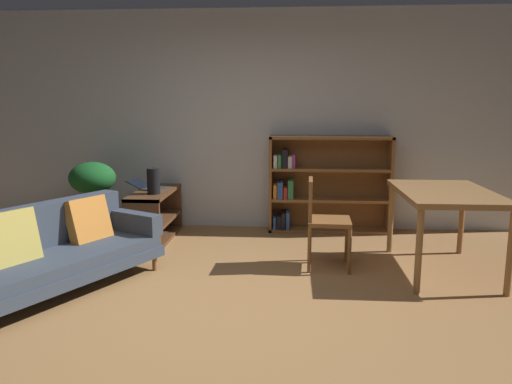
{
  "coord_description": "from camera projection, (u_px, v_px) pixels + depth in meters",
  "views": [
    {
      "loc": [
        0.49,
        -3.53,
        1.57
      ],
      "look_at": [
        0.18,
        0.67,
        0.81
      ],
      "focal_mm": 34.67,
      "sensor_mm": 36.0,
      "label": 1
    }
  ],
  "objects": [
    {
      "name": "open_laptop",
      "position": [
        149.0,
        187.0,
        5.83
      ],
      "size": [
        0.49,
        0.38,
        0.1
      ],
      "color": "#333338",
      "rests_on": "media_console"
    },
    {
      "name": "bookshelf",
      "position": [
        322.0,
        184.0,
        6.1
      ],
      "size": [
        1.48,
        0.31,
        1.18
      ],
      "color": "brown",
      "rests_on": "ground_plane"
    },
    {
      "name": "dining_chair_near",
      "position": [
        322.0,
        217.0,
        4.73
      ],
      "size": [
        0.42,
        0.42,
        0.86
      ],
      "color": "brown",
      "rests_on": "ground_plane"
    },
    {
      "name": "ground_plane",
      "position": [
        226.0,
        311.0,
        3.78
      ],
      "size": [
        8.16,
        8.16,
        0.0
      ],
      "primitive_type": "plane",
      "color": "#9E7042"
    },
    {
      "name": "fabric_couch",
      "position": [
        35.0,
        253.0,
        4.04
      ],
      "size": [
        1.61,
        2.17,
        0.75
      ],
      "color": "brown",
      "rests_on": "ground_plane"
    },
    {
      "name": "back_wall_panel",
      "position": [
        253.0,
        121.0,
        6.19
      ],
      "size": [
        6.8,
        0.1,
        2.7
      ],
      "primitive_type": "cube",
      "color": "silver",
      "rests_on": "ground_plane"
    },
    {
      "name": "dining_table",
      "position": [
        445.0,
        199.0,
        4.57
      ],
      "size": [
        0.83,
        1.29,
        0.78
      ],
      "color": "olive",
      "rests_on": "ground_plane"
    },
    {
      "name": "media_console",
      "position": [
        155.0,
        216.0,
        5.76
      ],
      "size": [
        0.4,
        1.07,
        0.58
      ],
      "color": "#56351E",
      "rests_on": "ground_plane"
    },
    {
      "name": "potted_floor_plant",
      "position": [
        93.0,
        185.0,
        5.92
      ],
      "size": [
        0.55,
        0.55,
        0.88
      ],
      "color": "#333338",
      "rests_on": "ground_plane"
    },
    {
      "name": "desk_speaker",
      "position": [
        153.0,
        181.0,
        5.48
      ],
      "size": [
        0.14,
        0.14,
        0.29
      ],
      "color": "black",
      "rests_on": "media_console"
    }
  ]
}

